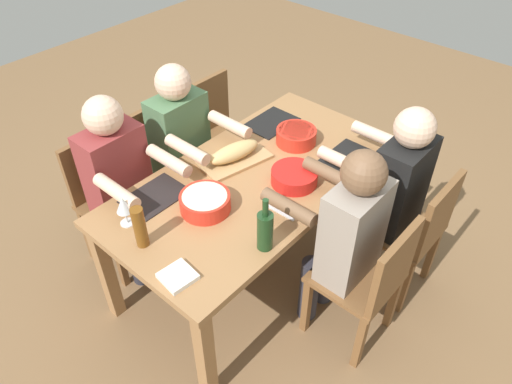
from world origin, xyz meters
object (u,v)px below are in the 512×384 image
(diner_near_center, at_px, (345,232))
(wine_glass, at_px, (123,206))
(serving_bowl_greens, at_px, (296,135))
(chair_far_center, at_px, (169,159))
(chair_near_center, at_px, (370,279))
(cutting_board, at_px, (235,160))
(diner_near_right, at_px, (392,186))
(diner_far_center, at_px, (185,143))
(bread_loaf, at_px, (234,152))
(dining_table, at_px, (256,189))
(wine_bottle, at_px, (265,230))
(serving_bowl_salad, at_px, (294,176))
(napkin_stack, at_px, (178,276))
(chair_near_right, at_px, (415,229))
(beer_bottle, at_px, (140,227))
(chair_far_right, at_px, (219,129))
(chair_far_left, at_px, (110,194))
(diner_far_left, at_px, (122,179))
(serving_bowl_pasta, at_px, (205,202))

(diner_near_center, height_order, wine_glass, diner_near_center)
(serving_bowl_greens, bearing_deg, chair_far_center, 119.04)
(diner_near_center, bearing_deg, chair_near_center, -90.00)
(cutting_board, bearing_deg, diner_near_right, -59.84)
(diner_far_center, height_order, bread_loaf, diner_far_center)
(dining_table, xyz_separation_m, serving_bowl_greens, (0.41, 0.04, 0.14))
(wine_bottle, relative_size, wine_glass, 1.75)
(serving_bowl_salad, relative_size, napkin_stack, 1.80)
(diner_far_center, xyz_separation_m, serving_bowl_greens, (0.41, -0.55, 0.09))
(chair_far_center, xyz_separation_m, chair_near_right, (0.47, -1.54, 0.00))
(beer_bottle, bearing_deg, chair_near_center, -48.88)
(serving_bowl_salad, bearing_deg, chair_far_right, 68.57)
(dining_table, height_order, diner_near_right, diner_near_right)
(chair_far_left, xyz_separation_m, diner_far_left, (0.00, -0.18, 0.21))
(chair_far_right, bearing_deg, diner_near_right, -90.00)
(chair_far_center, height_order, diner_far_center, diner_far_center)
(chair_far_right, bearing_deg, diner_far_left, -169.02)
(diner_near_right, height_order, bread_loaf, diner_near_right)
(diner_far_left, xyz_separation_m, wine_bottle, (0.11, -0.96, 0.15))
(diner_far_center, relative_size, serving_bowl_greens, 5.02)
(wine_bottle, bearing_deg, beer_bottle, 129.61)
(chair_far_right, height_order, beer_bottle, beer_bottle)
(chair_near_center, xyz_separation_m, beer_bottle, (-0.73, 0.83, 0.37))
(serving_bowl_pasta, height_order, beer_bottle, beer_bottle)
(chair_far_center, height_order, wine_glass, wine_glass)
(chair_far_center, xyz_separation_m, diner_far_center, (-0.00, -0.18, 0.21))
(diner_far_center, distance_m, chair_near_center, 1.37)
(serving_bowl_pasta, bearing_deg, wine_glass, 146.68)
(wine_bottle, bearing_deg, diner_near_right, -14.12)
(cutting_board, relative_size, beer_bottle, 1.82)
(chair_far_right, bearing_deg, dining_table, -121.64)
(chair_near_center, xyz_separation_m, cutting_board, (0.03, 0.95, 0.27))
(dining_table, height_order, serving_bowl_pasta, serving_bowl_pasta)
(chair_far_left, height_order, diner_far_left, diner_far_left)
(diner_near_center, distance_m, wine_glass, 1.08)
(bread_loaf, bearing_deg, serving_bowl_greens, -21.28)
(serving_bowl_pasta, height_order, napkin_stack, serving_bowl_pasta)
(chair_near_right, distance_m, bread_loaf, 1.10)
(dining_table, distance_m, chair_near_center, 0.79)
(serving_bowl_pasta, relative_size, bread_loaf, 0.80)
(diner_near_center, relative_size, chair_near_right, 1.41)
(chair_far_center, distance_m, napkin_stack, 1.27)
(diner_near_right, relative_size, napkin_stack, 8.57)
(beer_bottle, relative_size, napkin_stack, 1.57)
(chair_far_center, bearing_deg, diner_far_center, -90.00)
(chair_far_right, distance_m, diner_far_center, 0.55)
(diner_near_right, bearing_deg, bread_loaf, 120.16)
(diner_far_center, bearing_deg, chair_near_center, -90.00)
(cutting_board, xyz_separation_m, beer_bottle, (-0.75, -0.12, 0.10))
(serving_bowl_salad, bearing_deg, diner_near_center, -103.91)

